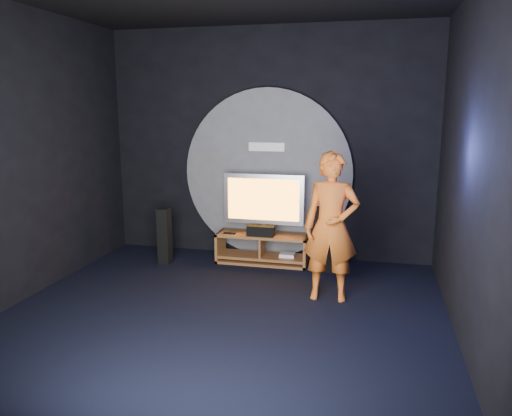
{
  "coord_description": "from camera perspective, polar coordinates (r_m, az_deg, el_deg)",
  "views": [
    {
      "loc": [
        1.6,
        -5.0,
        2.32
      ],
      "look_at": [
        0.16,
        1.05,
        1.05
      ],
      "focal_mm": 35.0,
      "sensor_mm": 36.0,
      "label": 1
    }
  ],
  "objects": [
    {
      "name": "remote",
      "position": [
        7.47,
        -3.05,
        -2.89
      ],
      "size": [
        0.18,
        0.05,
        0.02
      ],
      "primitive_type": "cube",
      "color": "black",
      "rests_on": "media_console"
    },
    {
      "name": "tower_speaker_right",
      "position": [
        7.64,
        6.97,
        -2.95
      ],
      "size": [
        0.17,
        0.19,
        0.84
      ],
      "primitive_type": "cube",
      "color": "black",
      "rests_on": "ground"
    },
    {
      "name": "floor",
      "position": [
        5.74,
        -4.04,
        -12.33
      ],
      "size": [
        5.0,
        5.0,
        0.0
      ],
      "primitive_type": "plane",
      "color": "black",
      "rests_on": "ground"
    },
    {
      "name": "tower_speaker_left",
      "position": [
        7.58,
        -10.4,
        -3.17
      ],
      "size": [
        0.17,
        0.19,
        0.84
      ],
      "primitive_type": "cube",
      "color": "black",
      "rests_on": "ground"
    },
    {
      "name": "player",
      "position": [
        6.05,
        8.59,
        -2.15
      ],
      "size": [
        0.68,
        0.46,
        1.81
      ],
      "primitive_type": "imported",
      "rotation": [
        0.0,
        0.0,
        0.05
      ],
      "color": "#D25E1C",
      "rests_on": "ground"
    },
    {
      "name": "tv",
      "position": [
        7.42,
        0.87,
        0.8
      ],
      "size": [
        1.21,
        0.22,
        0.89
      ],
      "color": "#BABAC2",
      "rests_on": "media_console"
    },
    {
      "name": "right_wall",
      "position": [
        5.11,
        23.53,
        4.17
      ],
      "size": [
        0.04,
        5.0,
        3.5
      ],
      "primitive_type": "cube",
      "color": "black",
      "rests_on": "ground"
    },
    {
      "name": "wall_disc_panel",
      "position": [
        7.68,
        1.3,
        3.92
      ],
      "size": [
        2.6,
        0.11,
        2.6
      ],
      "color": "#515156",
      "rests_on": "ground"
    },
    {
      "name": "back_wall",
      "position": [
        7.69,
        1.4,
        7.28
      ],
      "size": [
        5.0,
        0.04,
        3.5
      ],
      "primitive_type": "cube",
      "color": "black",
      "rests_on": "ground"
    },
    {
      "name": "left_wall",
      "position": [
        6.49,
        -25.92,
        5.35
      ],
      "size": [
        0.04,
        5.0,
        3.5
      ],
      "primitive_type": "cube",
      "color": "black",
      "rests_on": "ground"
    },
    {
      "name": "media_console",
      "position": [
        7.53,
        0.8,
        -4.85
      ],
      "size": [
        1.37,
        0.45,
        0.45
      ],
      "color": "olive",
      "rests_on": "ground"
    },
    {
      "name": "center_speaker",
      "position": [
        7.34,
        0.55,
        -2.63
      ],
      "size": [
        0.4,
        0.15,
        0.15
      ],
      "primitive_type": "cube",
      "color": "black",
      "rests_on": "media_console"
    },
    {
      "name": "subwoofer",
      "position": [
        7.29,
        8.25,
        -5.89
      ],
      "size": [
        0.27,
        0.27,
        0.3
      ],
      "primitive_type": "cube",
      "color": "black",
      "rests_on": "ground"
    },
    {
      "name": "front_wall",
      "position": [
        3.03,
        -18.85,
        0.04
      ],
      "size": [
        5.0,
        0.04,
        3.5
      ],
      "primitive_type": "cube",
      "color": "black",
      "rests_on": "ground"
    }
  ]
}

